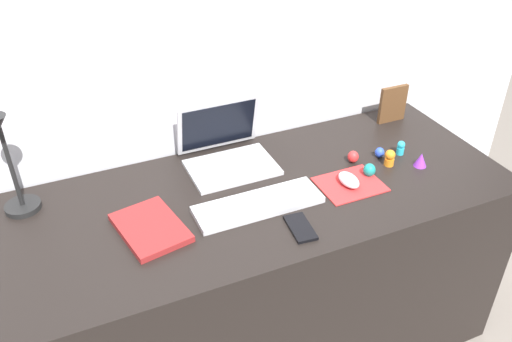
{
  "coord_description": "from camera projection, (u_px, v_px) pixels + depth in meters",
  "views": [
    {
      "loc": [
        -0.58,
        -1.29,
        1.77
      ],
      "look_at": [
        -0.01,
        0.0,
        0.83
      ],
      "focal_mm": 37.52,
      "sensor_mm": 36.0,
      "label": 1
    }
  ],
  "objects": [
    {
      "name": "toy_figurine_cyan",
      "position": [
        401.0,
        148.0,
        1.94
      ],
      "size": [
        0.03,
        0.03,
        0.05
      ],
      "color": "#28B7CC",
      "rests_on": "desk"
    },
    {
      "name": "keyboard",
      "position": [
        258.0,
        204.0,
        1.68
      ],
      "size": [
        0.41,
        0.13,
        0.02
      ],
      "primitive_type": "cube",
      "color": "silver",
      "rests_on": "desk"
    },
    {
      "name": "mousepad",
      "position": [
        350.0,
        184.0,
        1.79
      ],
      "size": [
        0.21,
        0.17,
        0.0
      ],
      "primitive_type": "cube",
      "color": "red",
      "rests_on": "desk"
    },
    {
      "name": "toy_figurine_teal",
      "position": [
        369.0,
        170.0,
        1.82
      ],
      "size": [
        0.04,
        0.04,
        0.05
      ],
      "primitive_type": "ellipsoid",
      "color": "teal",
      "rests_on": "desk"
    },
    {
      "name": "toy_figurine_red",
      "position": [
        353.0,
        157.0,
        1.89
      ],
      "size": [
        0.04,
        0.04,
        0.04
      ],
      "primitive_type": "ellipsoid",
      "color": "red",
      "rests_on": "desk"
    },
    {
      "name": "desk_lamp",
      "position": [
        10.0,
        168.0,
        1.57
      ],
      "size": [
        0.11,
        0.15,
        0.36
      ],
      "color": "black",
      "rests_on": "desk"
    },
    {
      "name": "laptop",
      "position": [
        226.0,
        148.0,
        1.88
      ],
      "size": [
        0.3,
        0.26,
        0.21
      ],
      "color": "silver",
      "rests_on": "desk"
    },
    {
      "name": "desk",
      "position": [
        259.0,
        275.0,
        1.96
      ],
      "size": [
        1.7,
        0.68,
        0.74
      ],
      "primitive_type": "cube",
      "color": "black",
      "rests_on": "ground_plane"
    },
    {
      "name": "toy_figurine_blue",
      "position": [
        380.0,
        152.0,
        1.92
      ],
      "size": [
        0.03,
        0.03,
        0.04
      ],
      "primitive_type": "ellipsoid",
      "color": "blue",
      "rests_on": "desk"
    },
    {
      "name": "picture_frame",
      "position": [
        393.0,
        104.0,
        2.12
      ],
      "size": [
        0.12,
        0.02,
        0.15
      ],
      "primitive_type": "cube",
      "color": "brown",
      "rests_on": "desk"
    },
    {
      "name": "mouse",
      "position": [
        349.0,
        180.0,
        1.78
      ],
      "size": [
        0.06,
        0.1,
        0.03
      ],
      "primitive_type": "ellipsoid",
      "color": "silver",
      "rests_on": "mousepad"
    },
    {
      "name": "toy_figurine_purple",
      "position": [
        421.0,
        160.0,
        1.87
      ],
      "size": [
        0.05,
        0.05,
        0.05
      ],
      "primitive_type": "cone",
      "color": "purple",
      "rests_on": "desk"
    },
    {
      "name": "notebook_pad",
      "position": [
        150.0,
        228.0,
        1.59
      ],
      "size": [
        0.21,
        0.27,
        0.02
      ],
      "primitive_type": "cube",
      "rotation": [
        0.0,
        0.0,
        0.19
      ],
      "color": "maroon",
      "rests_on": "desk"
    },
    {
      "name": "toy_figurine_orange",
      "position": [
        390.0,
        158.0,
        1.87
      ],
      "size": [
        0.04,
        0.04,
        0.06
      ],
      "color": "orange",
      "rests_on": "desk"
    },
    {
      "name": "back_wall",
      "position": [
        218.0,
        120.0,
        1.99
      ],
      "size": [
        2.9,
        0.05,
        1.65
      ],
      "primitive_type": "cube",
      "color": "silver",
      "rests_on": "ground_plane"
    },
    {
      "name": "ground_plane",
      "position": [
        259.0,
        341.0,
        2.16
      ],
      "size": [
        6.0,
        6.0,
        0.0
      ],
      "primitive_type": "plane",
      "color": "slate"
    },
    {
      "name": "cell_phone",
      "position": [
        300.0,
        228.0,
        1.6
      ],
      "size": [
        0.08,
        0.13,
        0.01
      ],
      "primitive_type": "cube",
      "rotation": [
        0.0,
        0.0,
        -0.1
      ],
      "color": "black",
      "rests_on": "desk"
    }
  ]
}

